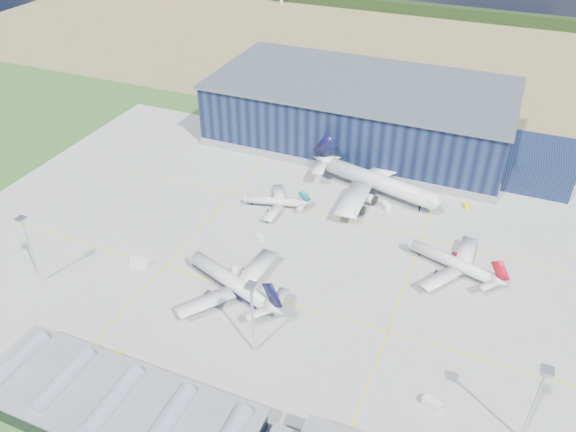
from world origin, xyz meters
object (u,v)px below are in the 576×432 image
at_px(light_mast_east, 538,394).
at_px(car_b, 172,386).
at_px(gse_van_b, 386,206).
at_px(car_a, 254,416).
at_px(light_mast_west, 28,240).
at_px(airliner_widebody, 380,175).
at_px(gse_tug_c, 467,206).
at_px(hangar, 366,116).
at_px(airstair, 239,272).
at_px(airliner_navy, 229,274).
at_px(gse_cart_b, 260,237).
at_px(light_mast_center, 252,308).
at_px(airliner_regional, 274,198).
at_px(airliner_red, 452,256).
at_px(gse_van_c, 432,404).
at_px(gse_tug_b, 116,358).
at_px(gse_van_a, 140,262).

height_order(light_mast_east, car_b, light_mast_east).
distance_m(gse_van_b, car_a, 95.34).
relative_size(light_mast_west, airliner_widebody, 0.43).
bearing_deg(car_a, gse_tug_c, -1.23).
bearing_deg(hangar, airstair, -95.54).
height_order(airliner_navy, gse_cart_b, airliner_navy).
distance_m(light_mast_center, light_mast_east, 65.00).
distance_m(airstair, car_a, 49.80).
distance_m(light_mast_center, airliner_regional, 67.55).
bearing_deg(light_mast_east, airliner_regional, 144.30).
height_order(gse_tug_c, car_a, gse_tug_c).
bearing_deg(car_a, light_mast_east, -56.76).
xyz_separation_m(airliner_red, gse_van_c, (4.39, -51.21, -4.35)).
relative_size(light_mast_center, airliner_navy, 0.59).
bearing_deg(gse_cart_b, airliner_navy, -136.41).
bearing_deg(light_mast_west, light_mast_center, 0.00).
bearing_deg(gse_cart_b, airstair, -136.24).
relative_size(light_mast_east, gse_van_b, 4.89).
distance_m(light_mast_east, gse_cart_b, 95.97).
bearing_deg(gse_van_c, light_mast_west, 110.72).
bearing_deg(airliner_regional, airstair, 83.97).
xyz_separation_m(light_mast_east, gse_cart_b, (-83.92, 44.15, -14.76)).
bearing_deg(gse_tug_c, light_mast_west, -160.05).
relative_size(gse_van_b, car_a, 1.31).
height_order(gse_tug_b, gse_van_c, gse_van_c).
relative_size(light_mast_east, airliner_navy, 0.59).
bearing_deg(airliner_widebody, gse_van_b, -41.11).
bearing_deg(airstair, airliner_regional, 104.69).
relative_size(light_mast_east, airliner_red, 0.69).
distance_m(hangar, light_mast_east, 144.23).
relative_size(gse_tug_b, airstair, 0.66).
height_order(gse_van_a, gse_van_c, gse_van_a).
bearing_deg(gse_cart_b, hangar, 29.44).
relative_size(airliner_regional, gse_van_b, 5.28).
height_order(gse_cart_b, airstair, airstair).
bearing_deg(airliner_regional, car_b, 82.14).
bearing_deg(gse_tug_b, car_a, 1.94).
height_order(airliner_regional, gse_van_a, airliner_regional).
bearing_deg(airliner_navy, airliner_widebody, -90.97).
bearing_deg(light_mast_east, gse_tug_b, -170.54).
bearing_deg(hangar, gse_van_a, -110.39).
bearing_deg(airliner_regional, gse_van_b, -172.89).
xyz_separation_m(hangar, airliner_navy, (-9.04, -106.80, -5.26)).
bearing_deg(airliner_red, gse_van_c, 112.31).
bearing_deg(car_b, gse_van_a, 65.26).
relative_size(gse_tug_c, gse_cart_b, 1.03).
xyz_separation_m(light_mast_center, gse_tug_b, (-31.00, -16.00, -14.73)).
xyz_separation_m(light_mast_east, car_a, (-56.55, -18.00, -14.82)).
bearing_deg(light_mast_east, car_b, -167.06).
distance_m(car_a, car_b, 21.81).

